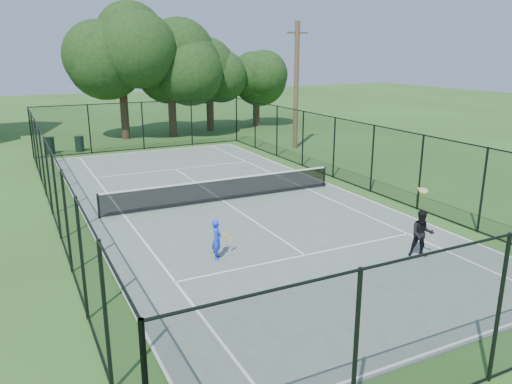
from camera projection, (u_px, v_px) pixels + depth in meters
name	position (u px, v px, depth m)	size (l,w,h in m)	color
ground	(223.00, 202.00, 20.72)	(120.00, 120.00, 0.00)	#2E4D1A
tennis_court	(223.00, 201.00, 20.71)	(11.00, 24.00, 0.06)	#5A695F
tennis_net	(223.00, 189.00, 20.56)	(10.08, 0.08, 0.95)	black
fence	(223.00, 167.00, 20.31)	(13.10, 26.10, 3.00)	black
tree_near_left	(121.00, 60.00, 34.14)	(6.80, 6.80, 8.86)	#332114
tree_near_mid	(170.00, 72.00, 35.34)	(5.74, 5.74, 7.51)	#332114
tree_near_right	(209.00, 71.00, 38.06)	(5.24, 5.24, 7.23)	#332114
tree_far_right	(256.00, 78.00, 40.89)	(4.79, 4.79, 6.33)	#332114
trash_bin_left	(50.00, 146.00, 30.23)	(0.58, 0.58, 1.03)	black
trash_bin_right	(79.00, 144.00, 31.06)	(0.58, 0.58, 0.95)	black
utility_pole	(296.00, 85.00, 31.17)	(1.40, 0.30, 7.82)	#4C3823
player_blue	(217.00, 239.00, 14.81)	(0.82, 0.53, 1.22)	#1D3DF7
player_black	(422.00, 234.00, 14.93)	(0.89, 1.06, 2.02)	black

